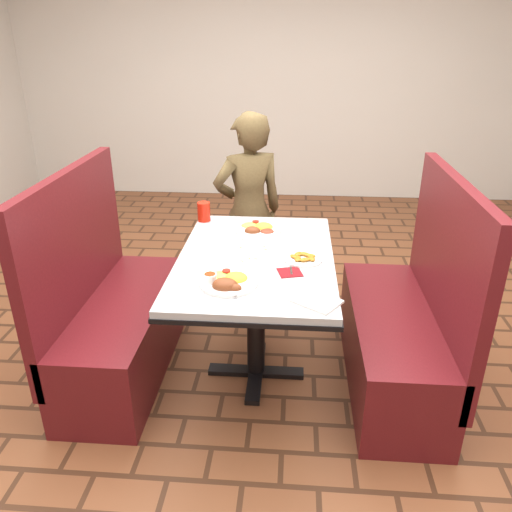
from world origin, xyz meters
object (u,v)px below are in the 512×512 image
Objects in this scene: booth_bench_left at (115,319)px; booth_bench_right at (402,331)px; plantain_plate at (303,258)px; red_tumbler at (204,212)px; diner_person at (249,211)px; far_dinner_plate at (258,227)px; dining_table at (256,273)px; near_dinner_plate at (227,279)px.

booth_bench_right is (1.60, 0.00, 0.00)m from booth_bench_left.
red_tumbler reaches higher than plantain_plate.
diner_person is 1.01m from plantain_plate.
booth_bench_left is at bearing 177.99° from plantain_plate.
diner_person is 5.05× the size of far_dinner_plate.
plantain_plate reaches higher than dining_table.
diner_person reaches higher than dining_table.
diner_person is at bearing 59.38° from red_tumbler.
red_tumbler is at bearing 49.04° from booth_bench_left.
red_tumbler is at bearing 156.45° from booth_bench_right.
near_dinner_plate is 0.69m from far_dinner_plate.
booth_bench_right is 6.15× the size of plantain_plate.
plantain_plate is (0.35, 0.30, -0.02)m from near_dinner_plate.
red_tumbler is at bearing 156.36° from far_dinner_plate.
near_dinner_plate is 0.46m from plantain_plate.
red_tumbler is at bearing 125.49° from dining_table.
plantain_plate is 1.67× the size of red_tumbler.
diner_person is at bearing 100.98° from far_dinner_plate.
red_tumbler is (-0.35, 0.15, 0.03)m from far_dinner_plate.
far_dinner_plate is 1.38× the size of plantain_plate.
diner_person is 1.24m from near_dinner_plate.
near_dinner_plate is 1.00× the size of far_dinner_plate.
dining_table is 0.86m from booth_bench_right.
diner_person is 6.95× the size of plantain_plate.
near_dinner_plate reaches higher than dining_table.
far_dinner_plate is 0.47m from plantain_plate.
near_dinner_plate reaches higher than plantain_plate.
booth_bench_right is 4.47× the size of far_dinner_plate.
far_dinner_plate is at bearing 82.44° from near_dinner_plate.
dining_table is 1.01× the size of booth_bench_left.
diner_person is at bearing 111.12° from plantain_plate.
booth_bench_right reaches higher than red_tumbler.
booth_bench_left reaches higher than plantain_plate.
plantain_plate is (-0.56, -0.04, 0.43)m from booth_bench_right.
plantain_plate is (0.26, -0.39, -0.01)m from far_dinner_plate.
dining_table is at bearing 72.37° from near_dinner_plate.
near_dinner_plate is 1.38× the size of plantain_plate.
far_dinner_plate is at bearing 24.29° from booth_bench_left.
near_dinner_plate is (0.69, -0.33, 0.45)m from booth_bench_left.
diner_person is (0.68, 0.91, 0.35)m from booth_bench_left.
far_dinner_plate is (-0.81, 0.35, 0.45)m from booth_bench_right.
booth_bench_left is 10.26× the size of red_tumbler.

